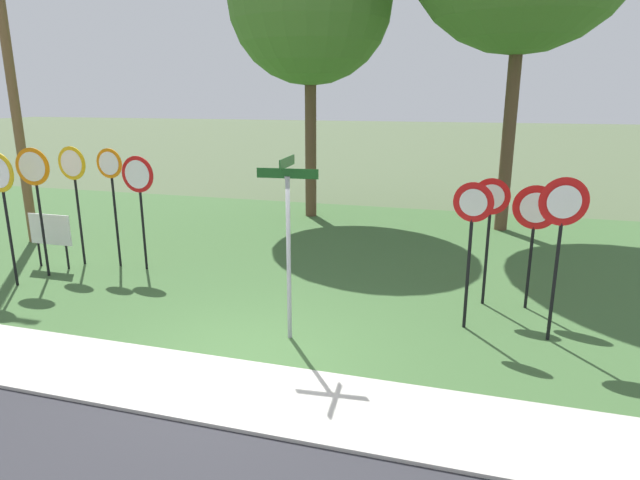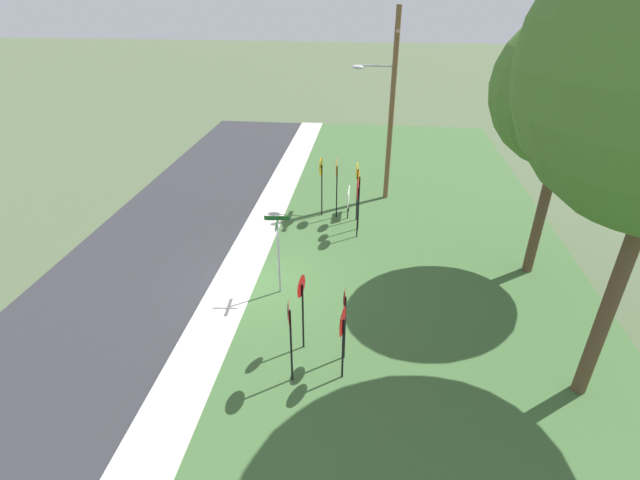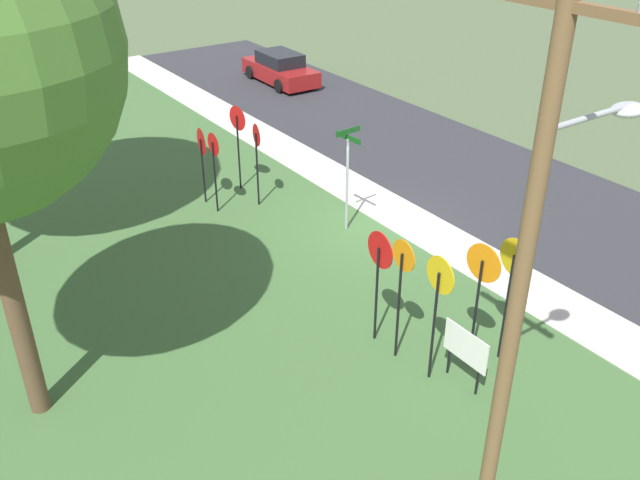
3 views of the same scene
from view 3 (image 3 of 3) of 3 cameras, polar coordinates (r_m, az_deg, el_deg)
name	(u,v)px [view 3 (image 3 of 3)]	position (r m, az deg, el deg)	size (l,w,h in m)	color
ground_plane	(383,226)	(19.39, 5.24, 1.13)	(160.00, 160.00, 0.00)	#4C5B3D
road_asphalt	(500,186)	(22.50, 14.76, 4.38)	(44.00, 6.40, 0.01)	#2D2D33
sidewalk_strip	(404,218)	(19.85, 7.03, 1.82)	(44.00, 1.60, 0.06)	#BCB7AD
grass_median	(188,293)	(16.66, -10.96, -4.37)	(44.00, 12.00, 0.04)	#3D6033
stop_sign_near_left	(481,279)	(13.37, 13.26, -3.18)	(0.78, 0.12, 2.80)	black
stop_sign_near_right	(513,273)	(13.76, 15.73, -2.65)	(0.79, 0.11, 2.76)	black
stop_sign_far_left	(379,262)	(13.91, 4.95, -1.88)	(0.80, 0.10, 2.57)	black
stop_sign_far_center	(438,292)	(12.92, 9.82, -4.29)	(0.75, 0.11, 2.75)	black
stop_sign_far_right	(402,275)	(13.42, 6.81, -2.93)	(0.66, 0.10, 2.72)	black
yield_sign_near_left	(238,127)	(20.93, -6.83, 9.28)	(0.74, 0.16, 2.65)	black
yield_sign_near_right	(257,146)	(19.83, -5.25, 7.80)	(0.64, 0.15, 2.50)	black
yield_sign_far_left	(202,148)	(20.26, -9.78, 7.56)	(0.79, 0.14, 2.31)	black
yield_sign_far_right	(214,154)	(19.59, -8.79, 7.08)	(0.67, 0.10, 2.40)	black
street_name_post	(347,171)	(18.36, 2.29, 5.76)	(0.96, 0.81, 2.94)	#9EA0A8
utility_pole	(533,245)	(9.20, 17.30, -0.40)	(2.10, 2.02, 8.71)	brown
notice_board	(465,349)	(13.54, 12.00, -8.87)	(1.10, 0.05, 1.25)	black
parked_sedan_distant	(280,69)	(32.39, -3.33, 14.03)	(4.34, 1.97, 1.39)	maroon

